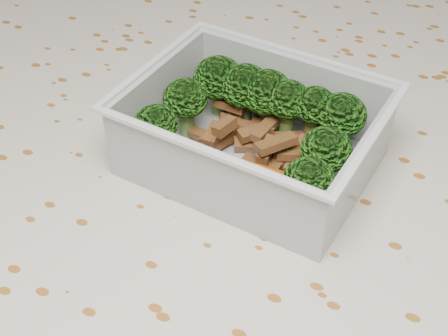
% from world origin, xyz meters
% --- Properties ---
extents(dining_table, '(1.40, 0.90, 0.75)m').
position_xyz_m(dining_table, '(0.00, 0.00, 0.67)').
color(dining_table, brown).
rests_on(dining_table, ground).
extents(tablecloth, '(1.46, 0.96, 0.19)m').
position_xyz_m(tablecloth, '(0.00, 0.00, 0.72)').
color(tablecloth, beige).
rests_on(tablecloth, dining_table).
extents(lunch_container, '(0.20, 0.16, 0.07)m').
position_xyz_m(lunch_container, '(0.01, 0.03, 0.78)').
color(lunch_container, silver).
rests_on(lunch_container, tablecloth).
extents(broccoli_florets, '(0.16, 0.13, 0.05)m').
position_xyz_m(broccoli_florets, '(0.01, 0.06, 0.79)').
color(broccoli_florets, '#608C3F').
rests_on(broccoli_florets, lunch_container).
extents(meat_pile, '(0.11, 0.07, 0.03)m').
position_xyz_m(meat_pile, '(0.02, 0.05, 0.77)').
color(meat_pile, brown).
rests_on(meat_pile, lunch_container).
extents(sausage, '(0.16, 0.03, 0.03)m').
position_xyz_m(sausage, '(0.01, -0.01, 0.78)').
color(sausage, '#B4480D').
rests_on(sausage, lunch_container).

